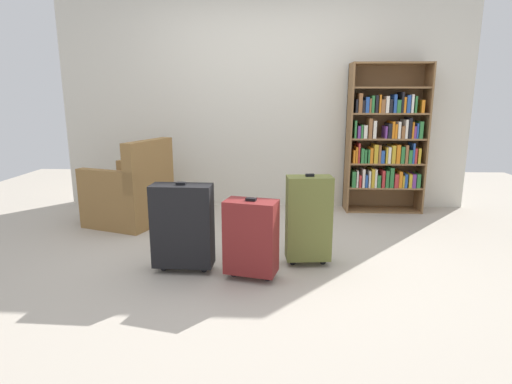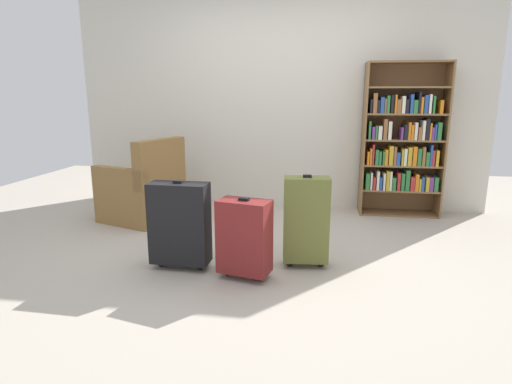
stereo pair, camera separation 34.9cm
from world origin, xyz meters
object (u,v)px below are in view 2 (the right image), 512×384
Objects in this scene: suitcase_black at (180,223)px; suitcase_dark_red at (244,237)px; suitcase_olive at (306,220)px; armchair at (144,192)px; bookshelf at (402,143)px; mug at (189,216)px.

suitcase_dark_red is (0.53, -0.11, -0.04)m from suitcase_black.
suitcase_dark_red is (-0.44, -0.29, -0.06)m from suitcase_olive.
armchair is at bearing 149.55° from suitcase_olive.
bookshelf reaches higher than mug.
suitcase_black is at bearing -136.50° from bookshelf.
armchair is (-2.80, -0.65, -0.51)m from bookshelf.
suitcase_dark_red is (-1.45, -1.99, -0.50)m from bookshelf.
suitcase_black is at bearing -75.18° from mug.
suitcase_dark_red reaches higher than mug.
bookshelf is 2.75× the size of suitcase_dark_red.
armchair reaches higher than suitcase_olive.
suitcase_black is (-0.97, -0.18, -0.02)m from suitcase_olive.
suitcase_dark_red is at bearing -146.76° from suitcase_olive.
bookshelf is at bearing 53.96° from suitcase_dark_red.
suitcase_olive reaches higher than suitcase_black.
bookshelf is 2.77m from suitcase_black.
mug is at bearing 140.54° from suitcase_olive.
suitcase_dark_red is at bearing -11.95° from suitcase_black.
bookshelf is 2.28× the size of suitcase_olive.
suitcase_dark_red is at bearing -57.70° from mug.
suitcase_black reaches higher than suitcase_dark_red.
suitcase_olive is (1.79, -1.05, 0.07)m from armchair.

